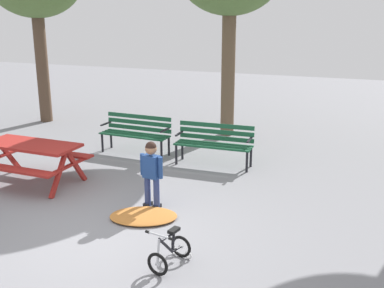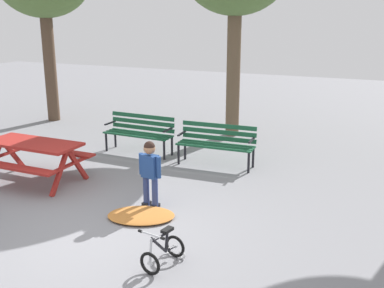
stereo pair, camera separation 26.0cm
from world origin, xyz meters
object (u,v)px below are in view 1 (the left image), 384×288
park_bench_far_left (136,131)px  kids_bicycle (170,251)px  child_standing (151,169)px  park_bench_left (214,141)px  picnic_table (31,153)px

park_bench_far_left → kids_bicycle: 4.98m
park_bench_far_left → child_standing: child_standing is taller
park_bench_left → child_standing: bearing=-95.6°
kids_bicycle → park_bench_far_left: bearing=122.4°
park_bench_far_left → park_bench_left: 1.90m
child_standing → picnic_table: bearing=175.4°
picnic_table → kids_bicycle: (3.55, -1.78, -0.39)m
park_bench_left → kids_bicycle: park_bench_left is taller
park_bench_far_left → child_standing: size_ratio=1.45×
park_bench_left → kids_bicycle: bearing=-79.2°
park_bench_left → kids_bicycle: 4.12m
child_standing → kids_bicycle: child_standing is taller
picnic_table → park_bench_left: 3.58m
park_bench_left → kids_bicycle: size_ratio=2.67×
park_bench_far_left → kids_bicycle: park_bench_far_left is taller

